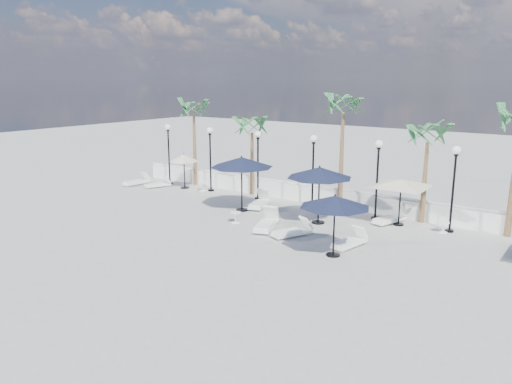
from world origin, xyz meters
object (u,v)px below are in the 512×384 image
Objects in this scene: lounger_3 at (267,223)px; parasol_navy_right at (335,202)px; lounger_1 at (158,184)px; lounger_6 at (292,231)px; parasol_cream_small at (184,158)px; lounger_4 at (350,242)px; parasol_navy_left at (242,162)px; lounger_2 at (259,203)px; lounger_5 at (389,218)px; parasol_cream_sq_a at (401,180)px; parasol_navy_mid at (319,173)px; lounger_0 at (137,181)px.

parasol_navy_right is at bearing -38.75° from lounger_3.
lounger_1 is 0.88× the size of lounger_6.
parasol_navy_right reaches higher than lounger_6.
parasol_cream_small reaches higher than lounger_3.
lounger_6 is at bearing -166.11° from lounger_4.
parasol_navy_right is (4.04, -1.34, 1.86)m from lounger_3.
parasol_navy_left reaches higher than lounger_6.
lounger_2 is at bearing 146.68° from parasol_navy_right.
parasol_navy_right is at bearing -25.19° from parasol_navy_left.
parasol_cream_sq_a is at bearing 13.91° from lounger_5.
parasol_navy_mid reaches higher than lounger_2.
lounger_6 is (1.50, -0.23, -0.04)m from lounger_3.
parasol_navy_mid is at bearing 3.94° from parasol_navy_left.
lounger_0 is 14.06m from lounger_6.
lounger_3 is 3.39m from parasol_navy_mid.
lounger_6 reaches higher than lounger_1.
lounger_3 is 4.12m from lounger_4.
lounger_1 is at bearing 162.51° from parasol_navy_right.
lounger_1 is 0.63× the size of parasol_navy_right.
lounger_3 is 1.21× the size of lounger_4.
parasol_navy_right is at bearing -74.67° from lounger_5.
parasol_navy_mid is (13.60, -0.77, 2.19)m from lounger_0.
parasol_cream_small reaches higher than lounger_0.
parasol_cream_sq_a is at bearing 78.10° from lounger_6.
parasol_navy_mid reaches higher than lounger_1.
parasol_cream_small is (-6.50, 1.11, 1.61)m from lounger_2.
lounger_5 is 13.27m from parasol_cream_small.
parasol_navy_mid reaches higher than lounger_6.
parasol_navy_right reaches higher than parasol_cream_sq_a.
lounger_6 is (13.68, -3.22, 0.01)m from lounger_0.
lounger_1 is 0.53× the size of parasol_navy_left.
lounger_6 is (12.05, -3.49, 0.03)m from lounger_1.
lounger_5 is (0.02, 4.22, 0.01)m from lounger_4.
parasol_navy_right is (2.54, -1.11, 1.90)m from lounger_6.
parasol_navy_right reaches higher than lounger_3.
lounger_6 is at bearing -88.01° from parasol_navy_mid.
parasol_navy_mid reaches higher than lounger_4.
parasol_navy_right is at bearing -9.99° from lounger_0.
lounger_5 is 0.90× the size of parasol_cream_small.
parasol_cream_sq_a reaches higher than lounger_1.
lounger_2 is 6.78m from lounger_5.
lounger_0 is 0.61× the size of parasol_navy_mid.
parasol_navy_left is at bearing 10.92° from lounger_1.
lounger_0 is 0.85× the size of parasol_cream_small.
lounger_6 is at bearing 156.41° from parasol_navy_right.
lounger_2 is 5.16m from lounger_6.
lounger_0 is 0.82× the size of lounger_3.
lounger_2 is at bearing -9.72° from parasol_cream_small.
parasol_navy_left reaches higher than parasol_cream_small.
lounger_4 is 2.31m from parasol_navy_right.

